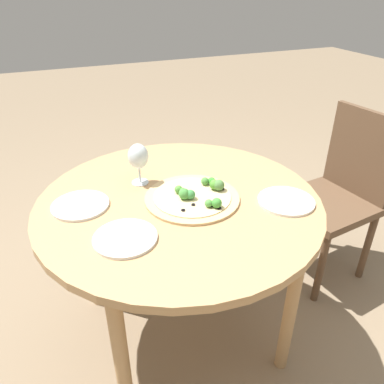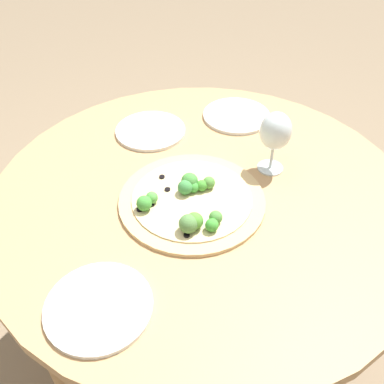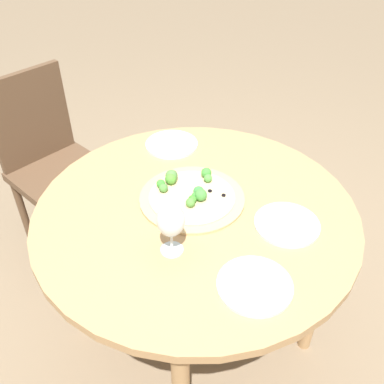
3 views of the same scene
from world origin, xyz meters
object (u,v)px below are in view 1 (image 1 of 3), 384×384
at_px(plate_near, 286,201).
at_px(plate_side, 80,205).
at_px(chair, 338,192).
at_px(pizza, 194,196).
at_px(plate_far, 125,238).
at_px(wine_glass, 138,157).

height_order(plate_near, plate_side, same).
xyz_separation_m(chair, plate_near, (-0.56, -0.29, 0.24)).
relative_size(pizza, plate_near, 1.71).
distance_m(chair, plate_far, 1.21).
bearing_deg(plate_near, chair, 27.80).
relative_size(wine_glass, plate_side, 0.81).
relative_size(pizza, wine_glass, 2.11).
relative_size(chair, plate_near, 4.31).
bearing_deg(plate_near, plate_side, 159.74).
xyz_separation_m(pizza, plate_near, (0.30, -0.15, -0.01)).
bearing_deg(wine_glass, plate_near, -37.44).
bearing_deg(plate_far, plate_near, -0.72).
height_order(plate_near, plate_far, same).
bearing_deg(pizza, wine_glass, 127.73).
xyz_separation_m(plate_near, plate_side, (-0.70, 0.26, 0.00)).
distance_m(wine_glass, plate_far, 0.38).
relative_size(chair, pizza, 2.52).
distance_m(wine_glass, plate_near, 0.58).
height_order(plate_far, plate_side, same).
height_order(pizza, plate_far, pizza).
relative_size(chair, wine_glass, 5.33).
distance_m(plate_far, plate_side, 0.27).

